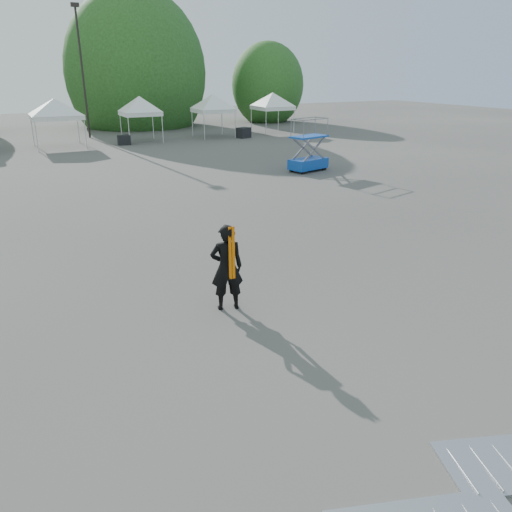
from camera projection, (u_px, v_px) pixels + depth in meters
name	position (u px, v px, depth m)	size (l,w,h in m)	color
ground	(197.00, 294.00, 12.34)	(120.00, 120.00, 0.00)	#474442
light_pole_east	(82.00, 64.00, 38.32)	(0.60, 0.25, 9.80)	black
tree_mid_e	(136.00, 73.00, 46.95)	(5.12, 5.12, 7.79)	#382314
tree_far_e	(268.00, 85.00, 51.27)	(3.84, 3.84, 5.84)	#382314
tent_e	(54.00, 102.00, 34.26)	(4.72, 4.72, 3.88)	silver
tent_f	(139.00, 100.00, 36.87)	(3.83, 3.83, 3.88)	silver
tent_g	(213.00, 98.00, 39.45)	(4.02, 4.02, 3.88)	silver
tent_h	(273.00, 96.00, 42.24)	(4.11, 4.11, 3.88)	silver
man	(227.00, 267.00, 11.25)	(0.84, 0.65, 2.03)	black
scissor_lift	(309.00, 145.00, 26.64)	(2.35, 1.59, 2.77)	#0C399F
crate_mid	(124.00, 140.00, 36.34)	(0.89, 0.69, 0.69)	black
crate_east	(243.00, 133.00, 40.00)	(1.03, 0.80, 0.80)	black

